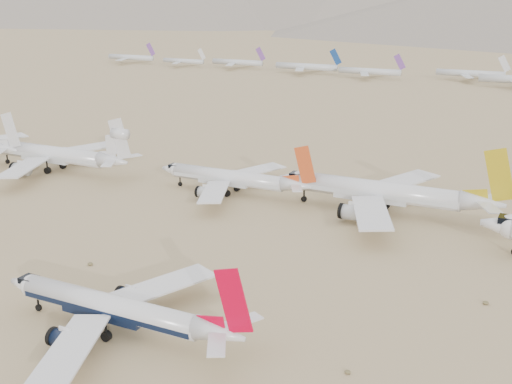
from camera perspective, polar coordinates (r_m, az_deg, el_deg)
ground at (r=97.63m, az=-6.21°, el=-12.73°), size 7000.00×7000.00×0.00m
main_airliner at (r=98.24m, az=-12.07°, el=-10.18°), size 41.23×40.27×14.55m
row2_gold_tail at (r=149.90m, az=11.45°, el=-0.05°), size 51.17×50.05×18.22m
row2_orange_tail at (r=161.90m, az=-1.98°, el=1.21°), size 41.22×40.32×14.70m
row2_white_trijet at (r=191.16m, az=-17.24°, el=3.21°), size 49.51×48.39×17.54m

